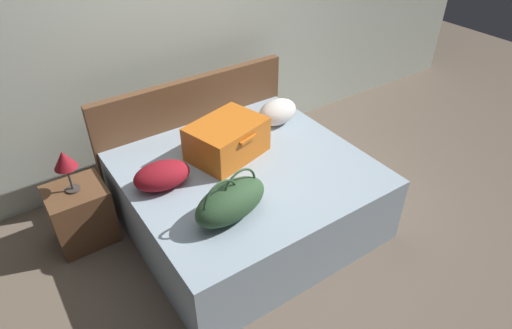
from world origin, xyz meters
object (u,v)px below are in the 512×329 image
Objects in this scene: bed at (247,196)px; pillow_near_headboard at (162,175)px; duffel_bag at (231,201)px; hard_case_large at (227,139)px; pillow_center_head at (277,112)px; table_lamp at (64,161)px; nightstand at (81,214)px.

bed is 4.36× the size of pillow_near_headboard.
duffel_bag is at bearing -134.06° from bed.
bed is 0.70m from duffel_bag.
pillow_center_head is at bearing 0.49° from hard_case_large.
bed is 5.18× the size of table_lamp.
pillow_near_headboard is 0.82m from nightstand.
table_lamp reaches higher than bed.
pillow_near_headboard reaches higher than nightstand.
bed reaches higher than nightstand.
pillow_center_head reaches higher than bed.
pillow_center_head is at bearing -5.53° from table_lamp.
duffel_bag is 1.55× the size of pillow_center_head.
table_lamp is at bearing 141.55° from pillow_near_headboard.
bed is at bearing -13.49° from pillow_near_headboard.
hard_case_large is 0.73m from duffel_bag.
pillow_center_head is (0.60, 0.42, 0.40)m from bed.
duffel_bag reaches higher than nightstand.
bed is at bearing -97.01° from hard_case_large.
bed is at bearing -26.44° from nightstand.
duffel_bag is 1.73× the size of table_lamp.
table_lamp is (-0.55, 0.44, 0.09)m from pillow_near_headboard.
hard_case_large is 1.30m from nightstand.
pillow_center_head is at bearing 12.06° from pillow_near_headboard.
hard_case_large reaches higher than pillow_near_headboard.
duffel_bag is at bearing -66.11° from pillow_near_headboard.
bed is 1.32m from nightstand.
duffel_bag is 0.61m from pillow_near_headboard.
bed is at bearing -145.31° from pillow_center_head.
pillow_near_headboard is (-0.60, -0.08, -0.05)m from hard_case_large.
duffel_bag is 1.27m from table_lamp.
bed is 4.62× the size of pillow_center_head.
pillow_center_head reaches higher than nightstand.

